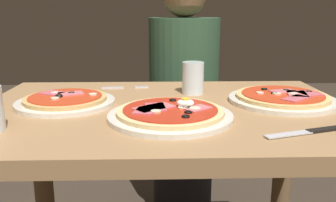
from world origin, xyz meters
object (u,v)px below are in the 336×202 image
fork (121,88)px  diner_person (183,108)px  pizza_across_left (66,101)px  pizza_across_right (283,98)px  water_glass_near (193,80)px  pizza_foreground (170,114)px  knife (310,131)px  dining_table (165,155)px

fork → diner_person: (0.25, 0.43, -0.20)m
pizza_across_left → diner_person: diner_person is taller
pizza_across_right → fork: bearing=157.5°
water_glass_near → fork: 0.25m
pizza_across_right → water_glass_near: water_glass_near is taller
pizza_across_left → pizza_across_right: bearing=1.0°
pizza_across_right → water_glass_near: bearing=154.8°
water_glass_near → fork: (-0.24, 0.08, -0.04)m
water_glass_near → pizza_across_right: bearing=-25.2°
pizza_foreground → diner_person: (0.09, 0.79, -0.21)m
pizza_foreground → fork: (-0.16, 0.35, -0.01)m
fork → pizza_across_left: bearing=-122.3°
pizza_across_left → knife: 0.64m
dining_table → pizza_across_right: (0.34, 0.04, 0.15)m
dining_table → fork: fork is taller
pizza_across_left → water_glass_near: size_ratio=2.72×
pizza_foreground → fork: pizza_foreground is taller
fork → knife: 0.65m
knife → diner_person: bearing=103.0°
pizza_across_left → knife: pizza_across_left is taller
fork → diner_person: 0.54m
pizza_across_left → diner_person: 0.78m
pizza_across_left → water_glass_near: (0.37, 0.13, 0.03)m
pizza_across_left → pizza_foreground: bearing=-26.0°
knife → pizza_across_left: bearing=156.5°
pizza_foreground → knife: 0.32m
pizza_across_left → fork: size_ratio=1.73×
knife → fork: bearing=134.2°
fork → diner_person: bearing=60.5°
fork → diner_person: size_ratio=0.13×
pizza_foreground → pizza_across_right: 0.36m
pizza_across_right → diner_person: bearing=110.6°
fork → knife: (0.45, -0.47, 0.00)m
pizza_across_left → pizza_across_right: same height
knife → water_glass_near: bearing=119.6°
pizza_across_left → knife: size_ratio=1.42×
pizza_foreground → water_glass_near: 0.28m
knife → diner_person: (-0.21, 0.90, -0.20)m
dining_table → pizza_across_left: (-0.28, 0.03, 0.15)m
dining_table → pizza_across_right: pizza_across_right is taller
pizza_across_right → diner_person: size_ratio=0.26×
water_glass_near → fork: water_glass_near is taller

